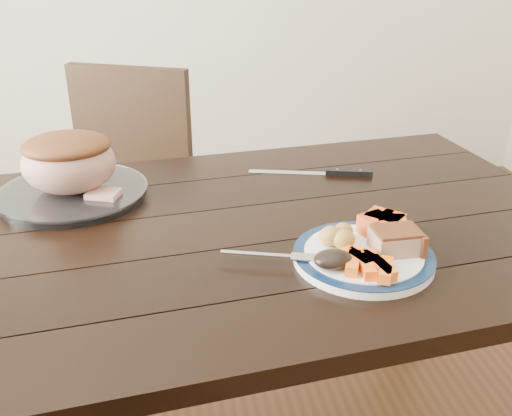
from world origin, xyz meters
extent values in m
cube|color=black|center=(0.00, 0.00, 0.73)|extent=(1.69, 1.07, 0.04)
cube|color=black|center=(0.68, 0.45, 0.35)|extent=(0.07, 0.07, 0.71)
cube|color=black|center=(-0.29, 0.65, 0.45)|extent=(0.55, 0.55, 0.04)
cube|color=black|center=(-0.21, 0.83, 0.70)|extent=(0.40, 0.21, 0.46)
cube|color=black|center=(-0.05, 0.74, 0.21)|extent=(0.04, 0.04, 0.43)
cube|color=black|center=(-0.20, 0.41, 0.21)|extent=(0.04, 0.04, 0.43)
cube|color=black|center=(-0.38, 0.89, 0.21)|extent=(0.04, 0.04, 0.43)
cube|color=black|center=(-0.53, 0.56, 0.21)|extent=(0.04, 0.04, 0.43)
cylinder|color=white|center=(0.26, -0.18, 0.76)|extent=(0.27, 0.27, 0.02)
torus|color=#0C203C|center=(0.26, -0.18, 0.77)|extent=(0.27, 0.27, 0.02)
cylinder|color=white|center=(-0.32, 0.21, 0.76)|extent=(0.34, 0.34, 0.02)
cube|color=tan|center=(0.32, -0.18, 0.79)|extent=(0.09, 0.07, 0.04)
ellipsoid|color=gold|center=(0.21, -0.15, 0.79)|extent=(0.05, 0.04, 0.04)
ellipsoid|color=gold|center=(0.23, -0.13, 0.79)|extent=(0.04, 0.04, 0.03)
ellipsoid|color=gold|center=(0.22, -0.16, 0.79)|extent=(0.04, 0.04, 0.04)
cube|color=orange|center=(0.25, -0.22, 0.78)|extent=(0.05, 0.07, 0.02)
cube|color=orange|center=(0.22, -0.23, 0.78)|extent=(0.05, 0.07, 0.02)
cube|color=orange|center=(0.24, -0.25, 0.78)|extent=(0.03, 0.07, 0.02)
cube|color=orange|center=(0.27, -0.27, 0.78)|extent=(0.05, 0.07, 0.02)
cube|color=orange|center=(0.26, -0.26, 0.78)|extent=(0.03, 0.07, 0.02)
cube|color=orange|center=(0.23, -0.22, 0.78)|extent=(0.05, 0.07, 0.02)
cube|color=orange|center=(0.26, -0.24, 0.78)|extent=(0.03, 0.07, 0.02)
cube|color=#F2521A|center=(0.30, -0.11, 0.79)|extent=(0.07, 0.06, 0.04)
cube|color=#F2521A|center=(0.33, -0.12, 0.79)|extent=(0.07, 0.07, 0.04)
cube|color=#F2521A|center=(0.32, -0.10, 0.79)|extent=(0.07, 0.07, 0.04)
cube|color=#F2521A|center=(0.33, -0.13, 0.79)|extent=(0.06, 0.06, 0.04)
ellipsoid|color=black|center=(0.19, -0.22, 0.79)|extent=(0.07, 0.05, 0.03)
cube|color=silver|center=(0.06, -0.16, 0.77)|extent=(0.14, 0.05, 0.00)
cube|color=silver|center=(0.14, -0.18, 0.77)|extent=(0.05, 0.04, 0.00)
ellipsoid|color=tan|center=(-0.32, 0.21, 0.84)|extent=(0.21, 0.18, 0.14)
cube|color=tan|center=(-0.24, 0.16, 0.78)|extent=(0.08, 0.08, 0.02)
cube|color=silver|center=(0.21, 0.28, 0.75)|extent=(0.20, 0.07, 0.00)
cube|color=black|center=(0.37, 0.24, 0.76)|extent=(0.12, 0.05, 0.01)
camera|label=1|loc=(-0.09, -1.07, 1.30)|focal=40.00mm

